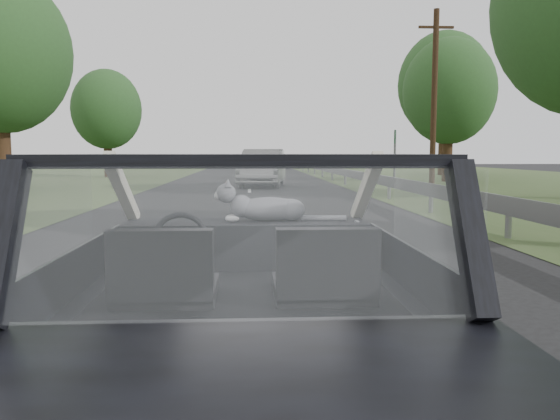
{
  "coord_description": "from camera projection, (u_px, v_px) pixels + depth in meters",
  "views": [
    {
      "loc": [
        0.03,
        -2.98,
        1.45
      ],
      "look_at": [
        0.22,
        0.56,
        1.08
      ],
      "focal_mm": 35.0,
      "sensor_mm": 36.0,
      "label": 1
    }
  ],
  "objects": [
    {
      "name": "dashboard",
      "position": [
        246.0,
        243.0,
        3.64
      ],
      "size": [
        1.58,
        0.45,
        0.3
      ],
      "primitive_type": "cube",
      "color": "black",
      "rests_on": "subject_car"
    },
    {
      "name": "tree_2",
      "position": [
        449.0,
        112.0,
        27.62
      ],
      "size": [
        5.37,
        5.37,
        7.03
      ],
      "primitive_type": null,
      "rotation": [
        0.0,
        0.0,
        0.17
      ],
      "color": "#274B21",
      "rests_on": "ground"
    },
    {
      "name": "passenger_seat",
      "position": [
        325.0,
        267.0,
        2.75
      ],
      "size": [
        0.5,
        0.72,
        0.42
      ],
      "primitive_type": "cube",
      "color": "black",
      "rests_on": "subject_car"
    },
    {
      "name": "utility_pole",
      "position": [
        434.0,
        100.0,
        22.93
      ],
      "size": [
        0.32,
        0.32,
        7.4
      ],
      "primitive_type": "cylinder",
      "rotation": [
        0.0,
        0.0,
        0.42
      ],
      "color": "#442B19",
      "rests_on": "ground"
    },
    {
      "name": "cat",
      "position": [
        269.0,
        207.0,
        3.61
      ],
      "size": [
        0.63,
        0.2,
        0.28
      ],
      "primitive_type": "ellipsoid",
      "rotation": [
        0.0,
        0.0,
        0.02
      ],
      "color": "#9395A0",
      "rests_on": "dashboard"
    },
    {
      "name": "subject_car",
      "position": [
        246.0,
        284.0,
        3.03
      ],
      "size": [
        1.8,
        4.0,
        1.45
      ],
      "primitive_type": "cube",
      "color": "black",
      "rests_on": "ground"
    },
    {
      "name": "tree_6",
      "position": [
        107.0,
        125.0,
        32.93
      ],
      "size": [
        5.47,
        5.47,
        6.29
      ],
      "primitive_type": null,
      "rotation": [
        0.0,
        0.0,
        0.42
      ],
      "color": "#274B21",
      "rests_on": "ground"
    },
    {
      "name": "tree_5",
      "position": [
        1.0,
        85.0,
        21.03
      ],
      "size": [
        6.71,
        6.71,
        8.17
      ],
      "primitive_type": null,
      "rotation": [
        0.0,
        0.0,
        -0.29
      ],
      "color": "#274B21",
      "rests_on": "ground"
    },
    {
      "name": "guardrail",
      "position": [
        426.0,
        189.0,
        13.21
      ],
      "size": [
        0.05,
        90.0,
        0.32
      ],
      "primitive_type": "cube",
      "color": "gray",
      "rests_on": "ground"
    },
    {
      "name": "ground",
      "position": [
        247.0,
        409.0,
        3.11
      ],
      "size": [
        140.0,
        140.0,
        0.0
      ],
      "primitive_type": "plane",
      "color": "black",
      "rests_on": "ground"
    },
    {
      "name": "highway_sign",
      "position": [
        395.0,
        158.0,
        24.53
      ],
      "size": [
        0.38,
        0.98,
        2.48
      ],
      "primitive_type": "cube",
      "rotation": [
        0.0,
        0.0,
        -0.29
      ],
      "color": "#103F1F",
      "rests_on": "ground"
    },
    {
      "name": "tree_3",
      "position": [
        444.0,
        106.0,
        35.88
      ],
      "size": [
        7.68,
        7.68,
        9.12
      ],
      "primitive_type": null,
      "rotation": [
        0.0,
        0.0,
        0.34
      ],
      "color": "#274B21",
      "rests_on": "ground"
    },
    {
      "name": "steering_wheel",
      "position": [
        180.0,
        241.0,
        3.32
      ],
      "size": [
        0.36,
        0.36,
        0.04
      ],
      "primitive_type": "torus",
      "color": "black",
      "rests_on": "dashboard"
    },
    {
      "name": "driver_seat",
      "position": [
        164.0,
        268.0,
        2.71
      ],
      "size": [
        0.5,
        0.72,
        0.42
      ],
      "primitive_type": "cube",
      "color": "black",
      "rests_on": "subject_car"
    },
    {
      "name": "other_car",
      "position": [
        263.0,
        168.0,
        24.1
      ],
      "size": [
        2.56,
        5.18,
        1.64
      ],
      "primitive_type": "imported",
      "rotation": [
        0.0,
        0.0,
        -0.12
      ],
      "color": "#A6A6A6",
      "rests_on": "ground"
    }
  ]
}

